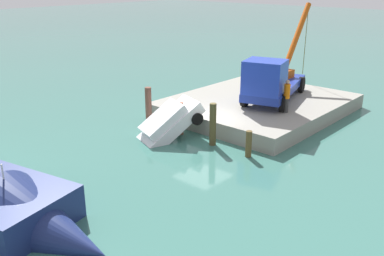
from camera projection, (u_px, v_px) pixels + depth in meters
name	position (u px, v px, depth m)	size (l,w,h in m)	color
ground	(203.00, 134.00, 23.02)	(200.00, 200.00, 0.00)	#386B60
dock	(258.00, 105.00, 26.57)	(10.74, 8.95, 0.88)	gray
crane_truck	(272.00, 80.00, 25.19)	(9.11, 4.04, 5.49)	navy
dock_worker	(287.00, 96.00, 23.46)	(0.34, 0.34, 1.85)	#353535
salvaged_car	(165.00, 127.00, 22.18)	(4.23, 3.07, 3.01)	silver
piling_near	(149.00, 107.00, 23.85)	(0.36, 0.36, 2.26)	brown
piling_mid	(180.00, 118.00, 22.69)	(0.33, 0.33, 1.78)	brown
piling_far	(213.00, 124.00, 21.19)	(0.34, 0.34, 2.17)	#4D4325
piling_end	(249.00, 144.00, 19.91)	(0.29, 0.29, 1.28)	brown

